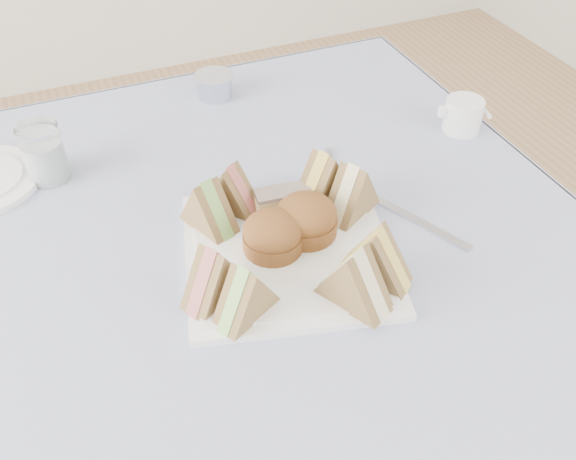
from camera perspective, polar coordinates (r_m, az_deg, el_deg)
name	(u,v)px	position (r m, az deg, el deg)	size (l,w,h in m)	color
table	(253,390)	(1.22, -3.11, -14.00)	(0.90, 0.90, 0.74)	brown
tablecloth	(244,241)	(0.93, -3.94, -0.97)	(1.02, 1.02, 0.01)	#ACB4D2
serving_plate	(288,253)	(0.90, 0.00, -2.10)	(0.28, 0.28, 0.01)	white
sandwich_fl_a	(214,272)	(0.81, -6.59, -3.76)	(0.09, 0.04, 0.08)	#836647
sandwich_fl_b	(245,291)	(0.79, -3.80, -5.43)	(0.09, 0.04, 0.08)	#836647
sandwich_fr_a	(376,254)	(0.83, 7.82, -2.13)	(0.10, 0.04, 0.09)	#836647
sandwich_fr_b	(355,276)	(0.80, 5.98, -4.11)	(0.10, 0.05, 0.09)	#836647
sandwich_bl_a	(208,204)	(0.91, -7.14, 2.30)	(0.09, 0.04, 0.08)	#836647
sandwich_bl_b	(231,187)	(0.94, -5.08, 3.79)	(0.09, 0.04, 0.08)	#836647
sandwich_br_a	(352,189)	(0.93, 5.72, 3.61)	(0.10, 0.04, 0.09)	#836647
sandwich_br_b	(323,177)	(0.95, 3.13, 4.76)	(0.10, 0.05, 0.09)	#836647
scone_left	(273,234)	(0.88, -1.36, -0.39)	(0.08, 0.08, 0.06)	brown
scone_right	(306,218)	(0.90, 1.63, 1.07)	(0.09, 0.09, 0.06)	brown
pastry_slice	(283,201)	(0.95, -0.48, 2.62)	(0.08, 0.03, 0.04)	beige
water_glass	(44,153)	(1.08, -20.90, 6.41)	(0.07, 0.07, 0.10)	white
tea_strainer	(215,87)	(1.26, -6.52, 12.55)	(0.07, 0.07, 0.04)	silver
knife	(418,222)	(0.97, 11.52, 0.74)	(0.01, 0.18, 0.00)	silver
fork	(336,191)	(1.01, 4.25, 3.49)	(0.01, 0.16, 0.00)	silver
creamer_jug	(463,115)	(1.18, 15.31, 9.82)	(0.07, 0.07, 0.06)	white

